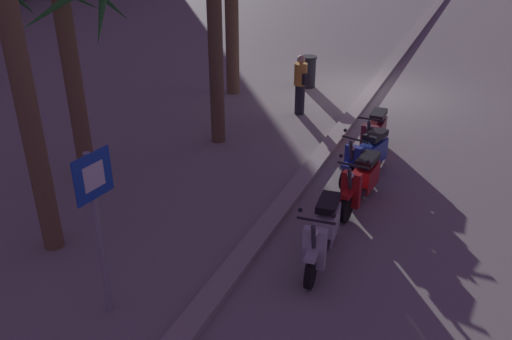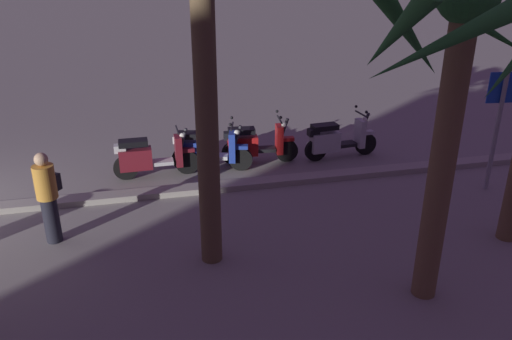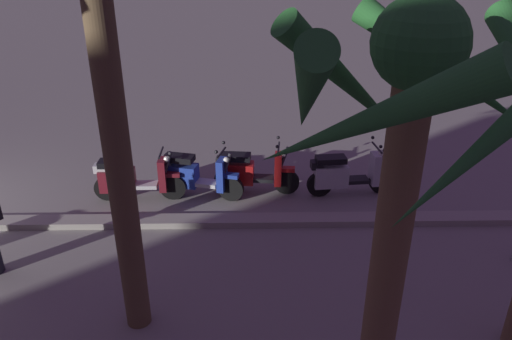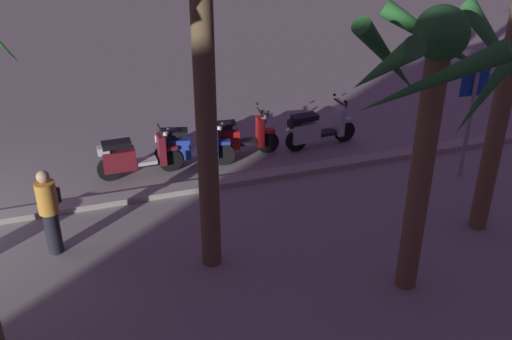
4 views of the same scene
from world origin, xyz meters
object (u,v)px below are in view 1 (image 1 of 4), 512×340
Objects in this scene: scooter_maroon_mid_centre at (374,133)px; crossing_sign at (97,217)px; palm_tree_far_corner at (62,12)px; litter_bin at (308,72)px; scooter_blue_tail_end at (367,155)px; scooter_silver_mid_front at (323,231)px; pedestrian_by_palm_tree at (301,84)px; scooter_red_lead_nearest at (362,181)px.

crossing_sign is (-6.68, 2.16, 1.04)m from scooter_maroon_mid_centre.
palm_tree_far_corner reaches higher than litter_bin.
scooter_blue_tail_end is 6.01m from crossing_sign.
scooter_silver_mid_front is at bearing -97.39° from palm_tree_far_corner.
scooter_silver_mid_front is at bearing -43.59° from crossing_sign.
scooter_silver_mid_front is 1.04× the size of scooter_blue_tail_end.
litter_bin is at bearing -16.10° from palm_tree_far_corner.
litter_bin is (3.98, 2.88, 0.02)m from scooter_maroon_mid_centre.
crossing_sign reaches higher than pedestrian_by_palm_tree.
palm_tree_far_corner is (-1.24, 5.35, 2.88)m from scooter_red_lead_nearest.
crossing_sign is 2.53× the size of litter_bin.
scooter_blue_tail_end is at bearing 0.12° from scooter_silver_mid_front.
scooter_maroon_mid_centre is 2.91m from pedestrian_by_palm_tree.
scooter_red_lead_nearest is 7.09m from litter_bin.
scooter_maroon_mid_centre is at bearing -54.59° from palm_tree_far_corner.
crossing_sign is 10.74m from litter_bin.
scooter_red_lead_nearest is 5.07m from crossing_sign.
scooter_blue_tail_end is at bearing -174.10° from scooter_maroon_mid_centre.
palm_tree_far_corner is at bearing 103.09° from scooter_red_lead_nearest.
scooter_maroon_mid_centre is 4.91m from litter_bin.
litter_bin is at bearing 20.06° from scooter_silver_mid_front.
crossing_sign reaches higher than scooter_silver_mid_front.
palm_tree_far_corner is (-3.60, 5.07, 2.87)m from scooter_maroon_mid_centre.
scooter_blue_tail_end is (1.14, 0.15, 0.01)m from scooter_red_lead_nearest.
scooter_blue_tail_end is at bearing -139.63° from pedestrian_by_palm_tree.
pedestrian_by_palm_tree reaches higher than scooter_red_lead_nearest.
crossing_sign is at bearing 162.12° from scooter_maroon_mid_centre.
palm_tree_far_corner is at bearing 43.42° from crossing_sign.
crossing_sign is (-4.32, 2.44, 1.05)m from scooter_red_lead_nearest.
palm_tree_far_corner is at bearing 163.90° from litter_bin.
pedestrian_by_palm_tree is 1.66× the size of litter_bin.
pedestrian_by_palm_tree is at bearing -27.30° from palm_tree_far_corner.
crossing_sign is (-5.46, 2.28, 1.04)m from scooter_blue_tail_end.
litter_bin is (5.20, 3.01, 0.02)m from scooter_blue_tail_end.
scooter_silver_mid_front reaches higher than scooter_maroon_mid_centre.
scooter_silver_mid_front is at bearing -157.45° from pedestrian_by_palm_tree.
scooter_red_lead_nearest is 0.96× the size of scooter_maroon_mid_centre.
palm_tree_far_corner is (-2.38, 5.20, 2.87)m from scooter_blue_tail_end.
crossing_sign reaches higher than litter_bin.
pedestrian_by_palm_tree is (4.04, 2.62, 0.38)m from scooter_red_lead_nearest.
crossing_sign is at bearing -176.11° from litter_bin.
scooter_blue_tail_end reaches higher than litter_bin.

